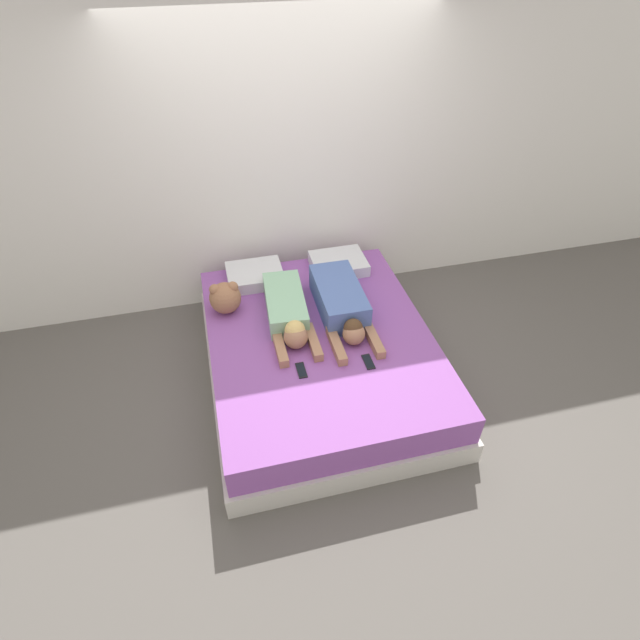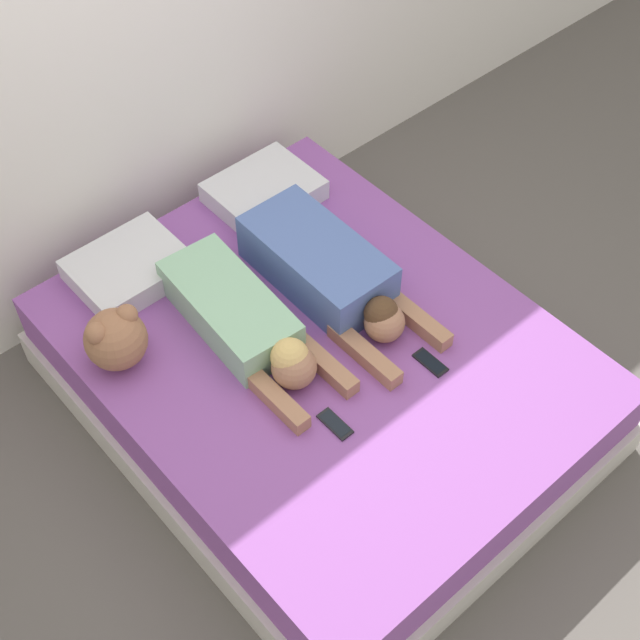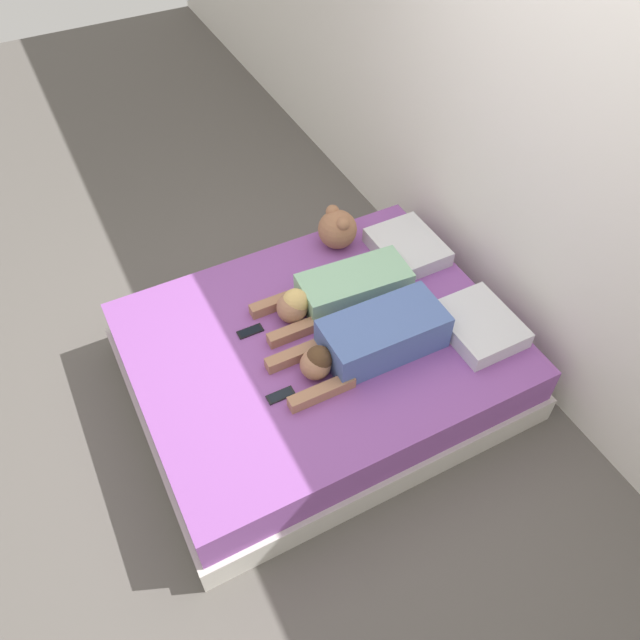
% 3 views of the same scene
% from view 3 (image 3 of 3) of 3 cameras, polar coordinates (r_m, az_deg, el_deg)
% --- Properties ---
extents(ground_plane, '(12.00, 12.00, 0.00)m').
position_cam_3_polar(ground_plane, '(3.99, -0.00, -5.71)').
color(ground_plane, '#5B5651').
extents(wall_back, '(12.00, 0.06, 2.60)m').
position_cam_3_polar(wall_back, '(3.68, 18.18, 14.18)').
color(wall_back, white).
rests_on(wall_back, ground_plane).
extents(bed, '(1.77, 2.21, 0.44)m').
position_cam_3_polar(bed, '(3.81, -0.00, -3.77)').
color(bed, beige).
rests_on(bed, ground_plane).
extents(pillow_head_left, '(0.49, 0.40, 0.11)m').
position_cam_3_polar(pillow_head_left, '(4.15, 7.97, 6.62)').
color(pillow_head_left, silver).
rests_on(pillow_head_left, bed).
extents(pillow_head_right, '(0.49, 0.40, 0.11)m').
position_cam_3_polar(pillow_head_right, '(3.75, 14.31, -0.44)').
color(pillow_head_right, silver).
rests_on(pillow_head_right, bed).
extents(person_left, '(0.35, 0.98, 0.21)m').
position_cam_3_polar(person_left, '(3.77, 1.57, 2.62)').
color(person_left, '#8CBF99').
rests_on(person_left, bed).
extents(person_right, '(0.36, 1.01, 0.23)m').
position_cam_3_polar(person_right, '(3.50, 4.68, -1.77)').
color(person_right, '#4C66A5').
rests_on(person_right, bed).
extents(cell_phone_left, '(0.06, 0.15, 0.01)m').
position_cam_3_polar(cell_phone_left, '(3.68, -6.40, -1.03)').
color(cell_phone_left, black).
rests_on(cell_phone_left, bed).
extents(cell_phone_right, '(0.06, 0.15, 0.01)m').
position_cam_3_polar(cell_phone_right, '(3.39, -3.62, -6.89)').
color(cell_phone_right, black).
rests_on(cell_phone_right, bed).
extents(plush_toy, '(0.26, 0.26, 0.27)m').
position_cam_3_polar(plush_toy, '(4.13, 1.61, 8.37)').
color(plush_toy, '#996647').
rests_on(plush_toy, bed).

